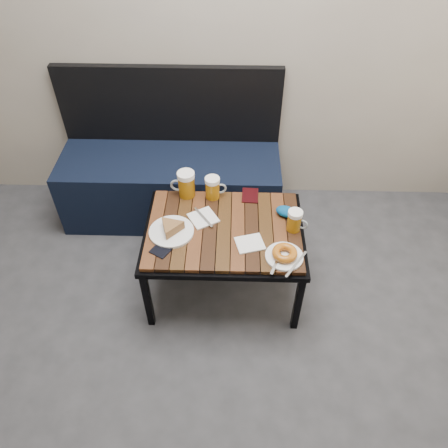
{
  "coord_description": "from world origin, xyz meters",
  "views": [
    {
      "loc": [
        0.27,
        -0.5,
        2.08
      ],
      "look_at": [
        0.22,
        1.11,
        0.5
      ],
      "focal_mm": 35.0,
      "sensor_mm": 36.0,
      "label": 1
    }
  ],
  "objects_px": {
    "beer_mug_left": "(186,184)",
    "knit_pouch": "(286,212)",
    "bench": "(172,179)",
    "plate_pie": "(171,229)",
    "cafe_table": "(224,234)",
    "beer_mug_centre": "(213,188)",
    "plate_bagel": "(284,255)",
    "passport_burgundy": "(250,195)",
    "beer_mug_right": "(295,221)",
    "passport_navy": "(163,248)"
  },
  "relations": [
    {
      "from": "passport_navy",
      "to": "beer_mug_centre",
      "type": "bearing_deg",
      "value": 90.14
    },
    {
      "from": "bench",
      "to": "cafe_table",
      "type": "relative_size",
      "value": 1.67
    },
    {
      "from": "passport_navy",
      "to": "plate_bagel",
      "type": "bearing_deg",
      "value": 25.93
    },
    {
      "from": "bench",
      "to": "beer_mug_left",
      "type": "distance_m",
      "value": 0.5
    },
    {
      "from": "cafe_table",
      "to": "beer_mug_left",
      "type": "xyz_separation_m",
      "value": [
        -0.22,
        0.26,
        0.12
      ]
    },
    {
      "from": "plate_pie",
      "to": "plate_bagel",
      "type": "distance_m",
      "value": 0.59
    },
    {
      "from": "passport_navy",
      "to": "knit_pouch",
      "type": "bearing_deg",
      "value": 52.53
    },
    {
      "from": "beer_mug_left",
      "to": "plate_bagel",
      "type": "bearing_deg",
      "value": 143.15
    },
    {
      "from": "beer_mug_centre",
      "to": "beer_mug_right",
      "type": "height_order",
      "value": "beer_mug_centre"
    },
    {
      "from": "beer_mug_centre",
      "to": "plate_bagel",
      "type": "xyz_separation_m",
      "value": [
        0.37,
        -0.44,
        -0.04
      ]
    },
    {
      "from": "bench",
      "to": "cafe_table",
      "type": "height_order",
      "value": "bench"
    },
    {
      "from": "bench",
      "to": "cafe_table",
      "type": "xyz_separation_m",
      "value": [
        0.37,
        -0.65,
        0.16
      ]
    },
    {
      "from": "beer_mug_left",
      "to": "passport_navy",
      "type": "relative_size",
      "value": 1.26
    },
    {
      "from": "beer_mug_left",
      "to": "beer_mug_centre",
      "type": "relative_size",
      "value": 1.18
    },
    {
      "from": "bench",
      "to": "plate_bagel",
      "type": "height_order",
      "value": "bench"
    },
    {
      "from": "plate_pie",
      "to": "knit_pouch",
      "type": "height_order",
      "value": "plate_pie"
    },
    {
      "from": "plate_bagel",
      "to": "beer_mug_left",
      "type": "bearing_deg",
      "value": 138.62
    },
    {
      "from": "beer_mug_right",
      "to": "plate_bagel",
      "type": "distance_m",
      "value": 0.21
    },
    {
      "from": "beer_mug_left",
      "to": "cafe_table",
      "type": "bearing_deg",
      "value": 134.57
    },
    {
      "from": "cafe_table",
      "to": "knit_pouch",
      "type": "relative_size",
      "value": 7.3
    },
    {
      "from": "beer_mug_left",
      "to": "beer_mug_right",
      "type": "bearing_deg",
      "value": 160.54
    },
    {
      "from": "bench",
      "to": "beer_mug_right",
      "type": "height_order",
      "value": "bench"
    },
    {
      "from": "knit_pouch",
      "to": "beer_mug_centre",
      "type": "bearing_deg",
      "value": 160.63
    },
    {
      "from": "beer_mug_right",
      "to": "beer_mug_centre",
      "type": "bearing_deg",
      "value": 171.32
    },
    {
      "from": "beer_mug_left",
      "to": "passport_navy",
      "type": "height_order",
      "value": "beer_mug_left"
    },
    {
      "from": "passport_burgundy",
      "to": "passport_navy",
      "type": "bearing_deg",
      "value": -133.83
    },
    {
      "from": "knit_pouch",
      "to": "bench",
      "type": "bearing_deg",
      "value": 141.94
    },
    {
      "from": "cafe_table",
      "to": "passport_navy",
      "type": "height_order",
      "value": "passport_navy"
    },
    {
      "from": "plate_bagel",
      "to": "passport_burgundy",
      "type": "relative_size",
      "value": 1.84
    },
    {
      "from": "beer_mug_centre",
      "to": "passport_navy",
      "type": "bearing_deg",
      "value": -130.38
    },
    {
      "from": "beer_mug_centre",
      "to": "plate_bagel",
      "type": "distance_m",
      "value": 0.58
    },
    {
      "from": "beer_mug_left",
      "to": "plate_bagel",
      "type": "relative_size",
      "value": 0.67
    },
    {
      "from": "bench",
      "to": "plate_pie",
      "type": "relative_size",
      "value": 6.04
    },
    {
      "from": "passport_burgundy",
      "to": "plate_bagel",
      "type": "bearing_deg",
      "value": -67.79
    },
    {
      "from": "beer_mug_right",
      "to": "passport_burgundy",
      "type": "relative_size",
      "value": 0.97
    },
    {
      "from": "beer_mug_left",
      "to": "passport_burgundy",
      "type": "bearing_deg",
      "value": -175.51
    },
    {
      "from": "passport_burgundy",
      "to": "knit_pouch",
      "type": "relative_size",
      "value": 1.09
    },
    {
      "from": "plate_pie",
      "to": "beer_mug_right",
      "type": "bearing_deg",
      "value": 4.06
    },
    {
      "from": "beer_mug_left",
      "to": "passport_navy",
      "type": "xyz_separation_m",
      "value": [
        -0.08,
        -0.41,
        -0.07
      ]
    },
    {
      "from": "bench",
      "to": "beer_mug_left",
      "type": "relative_size",
      "value": 9.05
    },
    {
      "from": "beer_mug_centre",
      "to": "knit_pouch",
      "type": "bearing_deg",
      "value": -29.75
    },
    {
      "from": "passport_navy",
      "to": "passport_burgundy",
      "type": "xyz_separation_m",
      "value": [
        0.44,
        0.41,
        0.0
      ]
    },
    {
      "from": "cafe_table",
      "to": "beer_mug_centre",
      "type": "height_order",
      "value": "beer_mug_centre"
    },
    {
      "from": "beer_mug_left",
      "to": "plate_pie",
      "type": "xyz_separation_m",
      "value": [
        -0.05,
        -0.3,
        -0.05
      ]
    },
    {
      "from": "beer_mug_left",
      "to": "passport_burgundy",
      "type": "height_order",
      "value": "beer_mug_left"
    },
    {
      "from": "plate_bagel",
      "to": "passport_navy",
      "type": "relative_size",
      "value": 1.88
    },
    {
      "from": "cafe_table",
      "to": "beer_mug_right",
      "type": "height_order",
      "value": "beer_mug_right"
    },
    {
      "from": "cafe_table",
      "to": "passport_burgundy",
      "type": "relative_size",
      "value": 6.71
    },
    {
      "from": "beer_mug_left",
      "to": "knit_pouch",
      "type": "height_order",
      "value": "beer_mug_left"
    },
    {
      "from": "plate_pie",
      "to": "passport_burgundy",
      "type": "distance_m",
      "value": 0.51
    }
  ]
}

